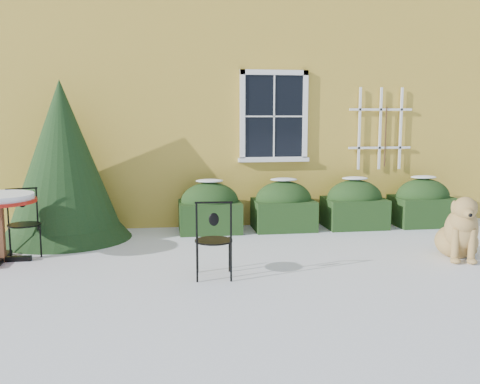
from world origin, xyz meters
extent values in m
plane|color=white|center=(0.00, 0.00, 0.00)|extent=(80.00, 80.00, 0.00)
cube|color=gold|center=(0.00, 7.00, 3.00)|extent=(12.00, 8.00, 6.00)
cube|color=black|center=(0.90, 2.96, 1.98)|extent=(1.05, 0.03, 1.45)
cube|color=white|center=(0.90, 2.95, 2.75)|extent=(1.23, 0.06, 0.09)
cube|color=white|center=(0.90, 2.95, 1.21)|extent=(1.23, 0.06, 0.09)
cube|color=white|center=(0.33, 2.95, 1.98)|extent=(0.09, 0.06, 1.63)
cube|color=white|center=(1.47, 2.95, 1.98)|extent=(0.09, 0.06, 1.63)
cube|color=white|center=(0.90, 2.94, 1.98)|extent=(0.02, 0.02, 1.45)
cube|color=white|center=(0.90, 2.94, 1.98)|extent=(1.05, 0.02, 0.02)
cube|color=white|center=(0.90, 2.95, 1.20)|extent=(1.29, 0.14, 0.07)
cube|color=white|center=(2.50, 2.94, 1.75)|extent=(0.04, 0.03, 1.50)
cube|color=white|center=(2.90, 2.94, 1.75)|extent=(0.04, 0.03, 1.50)
cube|color=white|center=(3.30, 2.94, 1.75)|extent=(0.04, 0.03, 1.50)
cube|color=white|center=(2.90, 2.94, 1.40)|extent=(1.20, 0.03, 0.04)
cube|color=white|center=(2.90, 2.94, 2.10)|extent=(1.20, 0.03, 0.04)
cylinder|color=#472D19|center=(3.00, 2.92, 1.60)|extent=(0.02, 0.02, 1.10)
cube|color=black|center=(-0.30, 2.55, 0.26)|extent=(1.05, 0.80, 0.52)
ellipsoid|color=black|center=(-0.30, 2.55, 0.52)|extent=(1.00, 0.72, 0.67)
ellipsoid|color=white|center=(-0.30, 2.55, 0.88)|extent=(0.47, 0.32, 0.06)
cube|color=black|center=(1.00, 2.55, 0.26)|extent=(1.05, 0.80, 0.52)
ellipsoid|color=black|center=(1.00, 2.55, 0.52)|extent=(1.00, 0.72, 0.67)
ellipsoid|color=white|center=(1.00, 2.55, 0.88)|extent=(0.47, 0.32, 0.06)
cube|color=black|center=(2.30, 2.55, 0.26)|extent=(1.05, 0.80, 0.52)
ellipsoid|color=black|center=(2.30, 2.55, 0.52)|extent=(1.00, 0.72, 0.67)
ellipsoid|color=white|center=(2.30, 2.55, 0.88)|extent=(0.47, 0.32, 0.06)
cube|color=black|center=(3.60, 2.55, 0.26)|extent=(1.05, 0.80, 0.52)
ellipsoid|color=black|center=(3.60, 2.55, 0.52)|extent=(1.00, 0.72, 0.67)
ellipsoid|color=white|center=(3.60, 2.55, 0.88)|extent=(0.47, 0.32, 0.06)
cone|color=black|center=(-2.67, 2.36, 0.61)|extent=(2.11, 2.11, 1.22)
cone|color=black|center=(-2.67, 2.36, 1.28)|extent=(1.89, 1.89, 2.56)
cube|color=black|center=(-3.30, 1.02, 0.03)|extent=(0.78, 0.09, 0.07)
cube|color=black|center=(-3.30, 1.02, 0.03)|extent=(0.09, 0.78, 0.07)
cube|color=brown|center=(-3.30, 1.02, 0.42)|extent=(0.11, 0.11, 0.84)
cylinder|color=black|center=(-0.27, 0.09, 0.23)|extent=(0.02, 0.02, 0.46)
cylinder|color=black|center=(-0.68, 0.12, 0.23)|extent=(0.02, 0.02, 0.46)
cylinder|color=black|center=(-0.30, -0.31, 0.23)|extent=(0.02, 0.02, 0.46)
cylinder|color=black|center=(-0.71, -0.28, 0.23)|extent=(0.02, 0.02, 0.46)
cylinder|color=black|center=(-0.49, -0.09, 0.46)|extent=(0.47, 0.47, 0.02)
cylinder|color=black|center=(-0.30, -0.31, 0.71)|extent=(0.02, 0.02, 0.51)
cylinder|color=black|center=(-0.71, -0.28, 0.71)|extent=(0.02, 0.02, 0.51)
cylinder|color=black|center=(-0.50, -0.30, 0.97)|extent=(0.45, 0.06, 0.02)
ellipsoid|color=black|center=(-0.50, -0.30, 0.76)|extent=(0.12, 0.04, 0.16)
cylinder|color=black|center=(-3.20, 1.09, 0.22)|extent=(0.02, 0.02, 0.44)
cylinder|color=black|center=(-2.82, 1.20, 0.22)|extent=(0.02, 0.02, 0.44)
cylinder|color=black|center=(-3.31, 1.47, 0.22)|extent=(0.02, 0.02, 0.44)
cylinder|color=black|center=(-2.93, 1.58, 0.22)|extent=(0.02, 0.02, 0.44)
cylinder|color=black|center=(-3.06, 1.34, 0.44)|extent=(0.45, 0.45, 0.02)
cylinder|color=black|center=(-3.31, 1.47, 0.69)|extent=(0.02, 0.02, 0.49)
cylinder|color=black|center=(-2.93, 1.58, 0.69)|extent=(0.02, 0.02, 0.49)
cylinder|color=black|center=(-3.12, 1.53, 0.94)|extent=(0.42, 0.14, 0.02)
ellipsoid|color=black|center=(-3.12, 1.53, 0.74)|extent=(0.12, 0.06, 0.15)
ellipsoid|color=tan|center=(3.02, 0.39, 0.21)|extent=(0.74, 0.78, 0.47)
ellipsoid|color=tan|center=(2.96, 0.19, 0.43)|extent=(0.54, 0.51, 0.59)
sphere|color=tan|center=(2.94, 0.12, 0.56)|extent=(0.36, 0.36, 0.36)
cylinder|color=tan|center=(2.81, 0.07, 0.24)|extent=(0.10, 0.10, 0.47)
cylinder|color=tan|center=(3.02, 0.01, 0.24)|extent=(0.10, 0.10, 0.47)
ellipsoid|color=tan|center=(2.80, 0.02, 0.04)|extent=(0.13, 0.17, 0.08)
ellipsoid|color=tan|center=(3.00, -0.04, 0.04)|extent=(0.13, 0.17, 0.08)
cylinder|color=tan|center=(2.94, 0.11, 0.62)|extent=(0.28, 0.32, 0.25)
sphere|color=tan|center=(2.92, 0.06, 0.75)|extent=(0.31, 0.31, 0.31)
ellipsoid|color=tan|center=(2.88, -0.07, 0.71)|extent=(0.21, 0.27, 0.14)
sphere|color=black|center=(2.85, -0.17, 0.70)|extent=(0.05, 0.05, 0.05)
ellipsoid|color=tan|center=(2.81, 0.14, 0.75)|extent=(0.10, 0.12, 0.20)
ellipsoid|color=tan|center=(3.06, 0.07, 0.75)|extent=(0.10, 0.12, 0.20)
cylinder|color=tan|center=(3.27, 0.57, 0.06)|extent=(0.17, 0.38, 0.09)
camera|label=1|loc=(-1.10, -6.49, 1.97)|focal=40.00mm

